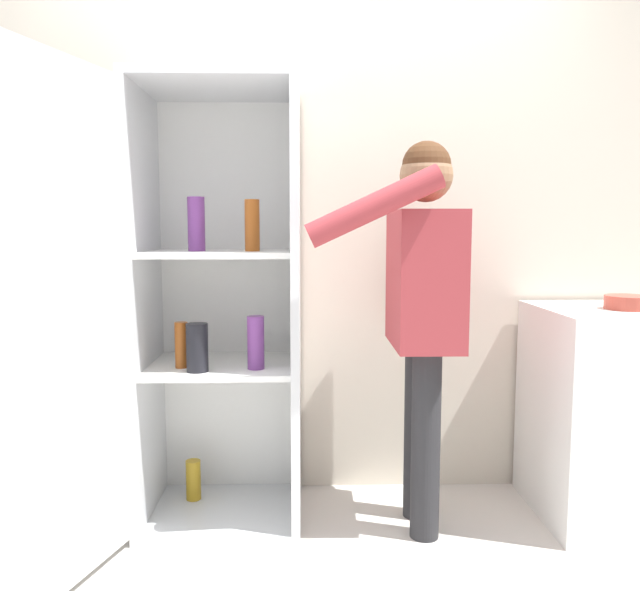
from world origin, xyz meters
name	(u,v)px	position (x,y,z in m)	size (l,w,h in m)	color
wall_back	(301,222)	(0.00, 0.98, 1.27)	(7.00, 0.06, 2.55)	beige
refrigerator	(189,310)	(-0.45, 0.55, 0.92)	(0.91, 1.20, 1.84)	silver
person	(422,291)	(0.49, 0.53, 0.99)	(0.62, 0.60, 1.59)	#262628
counter	(621,413)	(1.38, 0.62, 0.45)	(0.70, 0.63, 0.91)	white
bowl	(629,302)	(1.37, 0.58, 0.94)	(0.19, 0.19, 0.06)	#B24738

